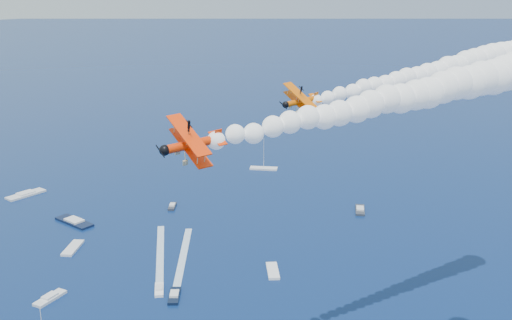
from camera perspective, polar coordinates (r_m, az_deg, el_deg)
biplane_lead at (r=102.94m, az=4.13°, el=5.37°), size 7.90×9.67×7.83m
biplane_trail at (r=72.90m, az=-5.82°, el=1.45°), size 9.37×11.12×8.53m
smoke_trail_lead at (r=124.45m, az=16.65°, el=7.92°), size 66.74×18.26×11.43m
smoke_trail_trail at (r=90.20m, az=13.72°, el=5.73°), size 66.99×23.61×11.43m
spectator_boats at (r=174.68m, az=-15.42°, el=-9.67°), size 220.00×159.29×0.70m
boat_wakes at (r=168.80m, az=-21.10°, el=-11.36°), size 157.85×39.46×0.04m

